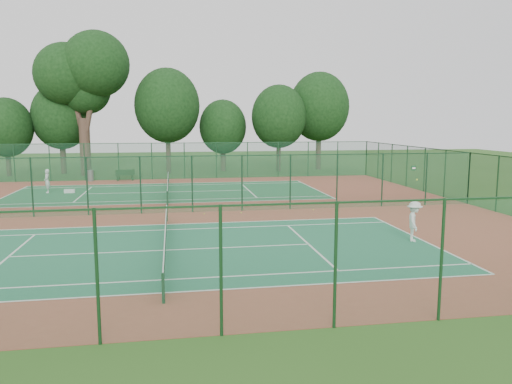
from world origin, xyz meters
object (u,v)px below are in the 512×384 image
at_px(trash_bin, 91,176).
at_px(kit_bag, 70,191).
at_px(player_far, 47,181).
at_px(bench, 125,175).
at_px(player_near, 414,221).
at_px(big_tree, 83,74).

bearing_deg(trash_bin, kit_bag, -93.05).
xyz_separation_m(player_far, bench, (5.24, 7.10, -0.38)).
bearing_deg(player_near, big_tree, 54.46).
bearing_deg(bench, trash_bin, 160.51).
bearing_deg(trash_bin, big_tree, 101.71).
bearing_deg(player_near, kit_bag, 67.89).
bearing_deg(player_near, trash_bin, 57.69).
bearing_deg(kit_bag, big_tree, 92.73).
xyz_separation_m(player_far, big_tree, (1.00, 12.75, 9.30)).
bearing_deg(bench, kit_bag, -129.12).
xyz_separation_m(player_far, kit_bag, (1.69, -0.33, -0.78)).
distance_m(player_near, bench, 30.60).
distance_m(player_far, trash_bin, 7.73).
distance_m(trash_bin, big_tree, 11.14).
xyz_separation_m(player_far, trash_bin, (2.10, 7.42, -0.42)).
xyz_separation_m(player_near, trash_bin, (-18.52, 26.78, -0.44)).
distance_m(trash_bin, bench, 3.15).
bearing_deg(kit_bag, player_near, -45.43).
relative_size(player_far, trash_bin, 1.80).
bearing_deg(big_tree, player_far, -94.47).
height_order(player_far, bench, player_far).
bearing_deg(trash_bin, bench, -5.89).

